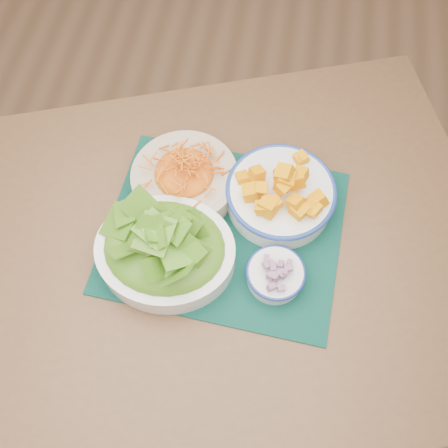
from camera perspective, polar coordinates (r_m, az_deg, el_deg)
name	(u,v)px	position (r m, az deg, el deg)	size (l,w,h in m)	color
ground	(186,370)	(1.73, -4.34, -16.35)	(4.00, 4.00, 0.00)	#A87851
table	(181,273)	(1.11, -4.91, -5.58)	(1.55, 1.29, 0.75)	brown
placemat	(224,231)	(1.05, 0.00, -0.78)	(0.48, 0.40, 0.00)	black
carrot_bowl	(184,176)	(1.07, -4.54, 5.47)	(0.30, 0.30, 0.09)	#C1AE8F
squash_bowl	(281,190)	(1.04, 6.56, 3.88)	(0.30, 0.30, 0.11)	white
lettuce_bowl	(164,246)	(0.97, -6.84, -2.56)	(0.28, 0.24, 0.14)	white
onion_bowl	(276,273)	(0.99, 5.93, -5.63)	(0.12, 0.12, 0.06)	white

